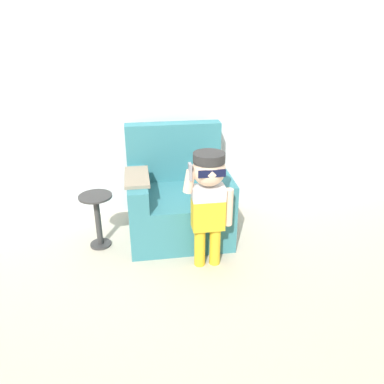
# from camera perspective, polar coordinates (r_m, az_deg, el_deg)

# --- Properties ---
(ground_plane) EXTENTS (10.00, 10.00, 0.00)m
(ground_plane) POSITION_cam_1_polar(r_m,az_deg,el_deg) (3.64, -4.13, -7.37)
(ground_plane) COLOR #BCB29E
(wall_back) EXTENTS (10.00, 0.05, 2.60)m
(wall_back) POSITION_cam_1_polar(r_m,az_deg,el_deg) (3.86, -5.70, 15.11)
(wall_back) COLOR silver
(wall_back) RESTS_ON ground_plane
(armchair) EXTENTS (0.96, 0.88, 1.02)m
(armchair) POSITION_cam_1_polar(r_m,az_deg,el_deg) (3.65, -2.22, -1.09)
(armchair) COLOR teal
(armchair) RESTS_ON ground_plane
(person_child) EXTENTS (0.41, 0.31, 1.01)m
(person_child) POSITION_cam_1_polar(r_m,az_deg,el_deg) (2.98, 2.56, -0.18)
(person_child) COLOR gold
(person_child) RESTS_ON ground_plane
(side_table) EXTENTS (0.30, 0.30, 0.52)m
(side_table) POSITION_cam_1_polar(r_m,az_deg,el_deg) (3.52, -14.20, -3.55)
(side_table) COLOR #333333
(side_table) RESTS_ON ground_plane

